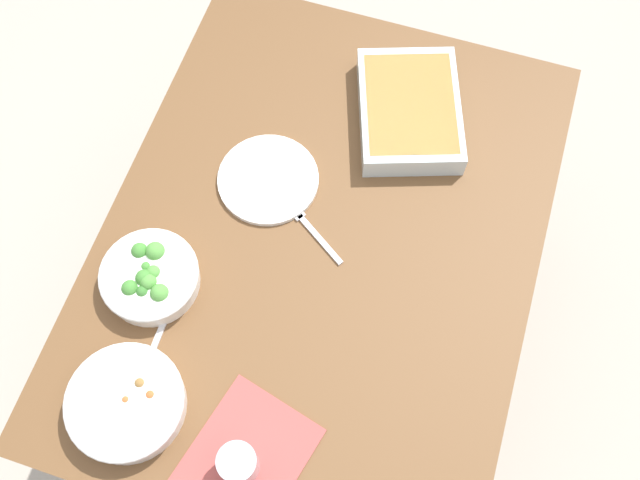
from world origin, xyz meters
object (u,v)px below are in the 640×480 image
(broccoli_bowl, at_px, (150,277))
(spoon_by_stew, at_px, (152,351))
(baking_dish, at_px, (409,110))
(drink_cup, at_px, (236,463))
(side_plate, at_px, (268,179))
(fork_on_table, at_px, (310,228))
(stew_bowl, at_px, (126,403))

(broccoli_bowl, xyz_separation_m, spoon_by_stew, (-0.14, -0.06, -0.03))
(broccoli_bowl, height_order, baking_dish, broccoli_bowl)
(drink_cup, relative_size, side_plate, 0.39)
(broccoli_bowl, relative_size, spoon_by_stew, 1.15)
(broccoli_bowl, bearing_deg, side_plate, -26.45)
(drink_cup, height_order, spoon_by_stew, drink_cup)
(broccoli_bowl, xyz_separation_m, drink_cup, (-0.29, -0.29, 0.01))
(drink_cup, distance_m, side_plate, 0.60)
(broccoli_bowl, xyz_separation_m, baking_dish, (0.54, -0.39, 0.00))
(side_plate, height_order, fork_on_table, side_plate)
(fork_on_table, bearing_deg, drink_cup, -177.41)
(broccoli_bowl, bearing_deg, baking_dish, -36.01)
(baking_dish, distance_m, drink_cup, 0.83)
(fork_on_table, bearing_deg, stew_bowl, 155.24)
(broccoli_bowl, bearing_deg, drink_cup, -134.47)
(spoon_by_stew, xyz_separation_m, fork_on_table, (0.35, -0.21, -0.00))
(stew_bowl, xyz_separation_m, baking_dish, (0.79, -0.34, 0.00))
(broccoli_bowl, bearing_deg, stew_bowl, -166.88)
(stew_bowl, height_order, spoon_by_stew, stew_bowl)
(baking_dish, bearing_deg, side_plate, 135.02)
(fork_on_table, bearing_deg, broccoli_bowl, 128.26)
(baking_dish, xyz_separation_m, spoon_by_stew, (-0.68, 0.34, -0.03))
(broccoli_bowl, distance_m, fork_on_table, 0.34)
(side_plate, bearing_deg, baking_dish, -44.98)
(baking_dish, distance_m, side_plate, 0.35)
(stew_bowl, relative_size, fork_on_table, 1.43)
(side_plate, relative_size, fork_on_table, 1.40)
(broccoli_bowl, xyz_separation_m, fork_on_table, (0.21, -0.27, -0.03))
(stew_bowl, bearing_deg, baking_dish, -23.11)
(broccoli_bowl, relative_size, side_plate, 0.91)
(baking_dish, xyz_separation_m, drink_cup, (-0.83, 0.10, 0.00))
(side_plate, xyz_separation_m, fork_on_table, (-0.08, -0.12, -0.00))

